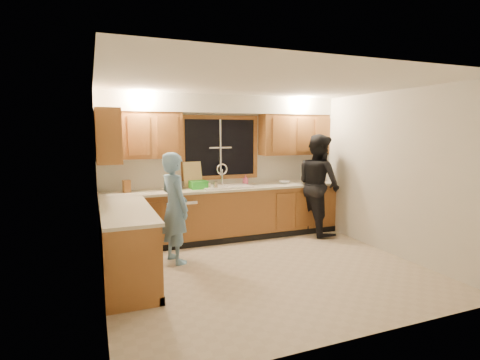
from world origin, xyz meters
name	(u,v)px	position (x,y,z in m)	size (l,w,h in m)	color
floor	(265,269)	(0.00, 0.00, 0.00)	(4.20, 4.20, 0.00)	#BBA98F
ceiling	(267,84)	(0.00, 0.00, 2.50)	(4.20, 4.20, 0.00)	white
wall_back	(220,167)	(0.00, 1.90, 1.25)	(4.20, 4.20, 0.00)	silver
wall_left	(99,188)	(-2.10, 0.00, 1.25)	(3.80, 3.80, 0.00)	silver
wall_right	(388,173)	(2.10, 0.00, 1.25)	(3.80, 3.80, 0.00)	silver
base_cabinets_back	(226,214)	(0.00, 1.60, 0.44)	(4.20, 0.60, 0.88)	#985E2C
base_cabinets_left	(126,245)	(-1.80, 0.35, 0.44)	(0.60, 1.90, 0.88)	#985E2C
countertop_back	(226,188)	(0.00, 1.58, 0.90)	(4.20, 0.63, 0.04)	beige
countertop_left	(126,210)	(-1.79, 0.35, 0.90)	(0.63, 1.90, 0.04)	beige
upper_cabinets_left	(139,135)	(-1.43, 1.73, 1.83)	(1.35, 0.33, 0.75)	#985E2C
upper_cabinets_right	(294,135)	(1.43, 1.73, 1.83)	(1.35, 0.33, 0.75)	#985E2C
upper_cabinets_return	(108,136)	(-1.94, 1.12, 1.83)	(0.33, 0.90, 0.75)	#985E2C
soffit	(223,105)	(0.00, 1.72, 2.35)	(4.20, 0.35, 0.30)	white
window_frame	(220,148)	(0.00, 1.89, 1.60)	(1.44, 0.03, 1.14)	black
sink	(226,190)	(0.00, 1.60, 0.86)	(0.86, 0.52, 0.57)	white
dishwasher	(179,220)	(-0.85, 1.59, 0.41)	(0.60, 0.56, 0.82)	white
stove	(131,259)	(-1.80, -0.22, 0.45)	(0.58, 0.75, 0.90)	white
man	(175,208)	(-1.08, 0.76, 0.80)	(0.58, 0.38, 1.60)	#689AC5
woman	(318,185)	(1.69, 1.29, 0.92)	(0.89, 0.70, 1.84)	black
knife_block	(127,186)	(-1.66, 1.67, 1.02)	(0.11, 0.09, 0.20)	brown
cutting_board	(193,175)	(-0.54, 1.82, 1.14)	(0.34, 0.02, 0.45)	tan
dish_crate	(199,185)	(-0.48, 1.62, 0.99)	(0.28, 0.26, 0.13)	green
soap_bottle	(245,180)	(0.44, 1.76, 1.01)	(0.08, 0.08, 0.18)	#D85277
bowl	(284,182)	(1.17, 1.63, 0.95)	(0.21, 0.21, 0.05)	silver
can_left	(209,186)	(-0.33, 1.52, 0.97)	(0.06, 0.06, 0.11)	beige
can_right	(216,186)	(-0.24, 1.43, 0.98)	(0.07, 0.07, 0.13)	beige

